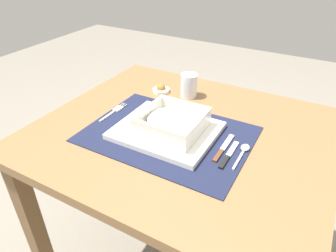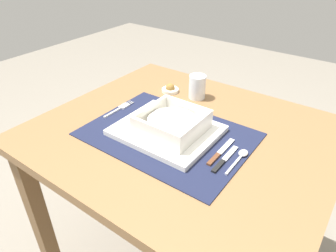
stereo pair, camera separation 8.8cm
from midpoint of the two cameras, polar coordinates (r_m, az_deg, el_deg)
The scene contains 10 objects.
dining_table at distance 0.98m, azimuth 5.40°, elevation -6.00°, with size 0.87×0.75×0.70m.
placemat at distance 0.90m, azimuth 2.81°, elevation -1.62°, with size 0.48×0.35×0.00m, color #191E38.
serving_plate at distance 0.90m, azimuth 2.55°, elevation -0.90°, with size 0.29×0.24×0.02m, color white.
porridge_bowl at distance 0.88m, azimuth 3.65°, elevation 0.29°, with size 0.17×0.17×0.06m.
fork at distance 1.03m, azimuth -6.39°, elevation 3.34°, with size 0.02×0.14×0.00m.
spoon at distance 0.84m, azimuth 16.53°, elevation -5.44°, with size 0.02×0.12×0.01m.
butter_knife at distance 0.82m, azimuth 13.48°, elevation -6.39°, with size 0.01×0.13×0.01m.
bread_knife at distance 0.84m, azimuth 12.64°, elevation -5.07°, with size 0.01×0.14×0.01m.
drinking_glass at distance 1.10m, azimuth 7.81°, elevation 7.05°, with size 0.06×0.06×0.08m.
condiment_saucer at distance 1.15m, azimuth 2.64°, elevation 6.86°, with size 0.06×0.06×0.03m.
Camera 2 is at (0.41, -0.65, 1.21)m, focal length 32.55 mm.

